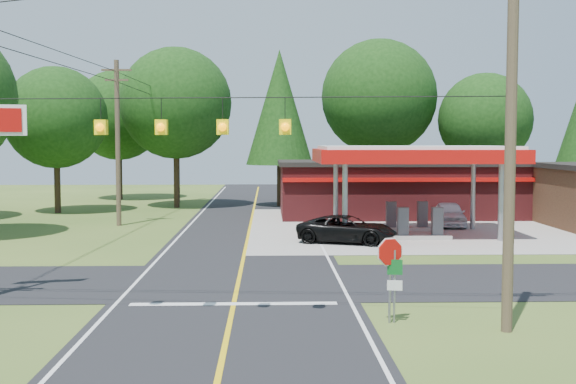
{
  "coord_description": "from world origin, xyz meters",
  "views": [
    {
      "loc": [
        1.08,
        -25.93,
        5.1
      ],
      "look_at": [
        2.0,
        7.0,
        2.8
      ],
      "focal_mm": 45.0,
      "sensor_mm": 36.0,
      "label": 1
    }
  ],
  "objects_px": {
    "suv_car": "(347,229)",
    "sedan_car": "(449,214)",
    "gas_canopy": "(414,157)",
    "octagonal_stop_sign": "(390,259)"
  },
  "relations": [
    {
      "from": "gas_canopy",
      "to": "suv_car",
      "type": "relative_size",
      "value": 2.13
    },
    {
      "from": "gas_canopy",
      "to": "sedan_car",
      "type": "relative_size",
      "value": 2.46
    },
    {
      "from": "sedan_car",
      "to": "octagonal_stop_sign",
      "type": "xyz_separation_m",
      "value": [
        -7.5,
        -23.01,
        1.09
      ]
    },
    {
      "from": "gas_canopy",
      "to": "octagonal_stop_sign",
      "type": "xyz_separation_m",
      "value": [
        -4.5,
        -19.01,
        -2.44
      ]
    },
    {
      "from": "sedan_car",
      "to": "gas_canopy",
      "type": "bearing_deg",
      "value": -119.12
    },
    {
      "from": "octagonal_stop_sign",
      "to": "suv_car",
      "type": "bearing_deg",
      "value": 87.98
    },
    {
      "from": "suv_car",
      "to": "sedan_car",
      "type": "bearing_deg",
      "value": -25.65
    },
    {
      "from": "sedan_car",
      "to": "octagonal_stop_sign",
      "type": "bearing_deg",
      "value": -100.3
    },
    {
      "from": "suv_car",
      "to": "gas_canopy",
      "type": "bearing_deg",
      "value": -33.59
    },
    {
      "from": "suv_car",
      "to": "octagonal_stop_sign",
      "type": "relative_size",
      "value": 2.03
    }
  ]
}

